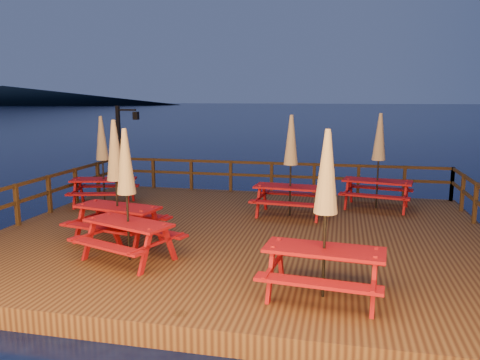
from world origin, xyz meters
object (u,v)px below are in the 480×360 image
Objects in this scene: picnic_table_0 at (291,164)px; picnic_table_2 at (325,212)px; lamp_post at (123,139)px; picnic_table_1 at (378,160)px.

picnic_table_0 reaches higher than picnic_table_2.
lamp_post is 11.01m from picnic_table_2.
picnic_table_2 is at bearing -89.80° from picnic_table_1.
picnic_table_0 is 5.44m from picnic_table_2.
picnic_table_0 is at bearing -23.10° from lamp_post.
picnic_table_2 is (7.53, -8.03, -0.33)m from lamp_post.
lamp_post reaches higher than picnic_table_2.
picnic_table_0 is 1.01× the size of picnic_table_2.
picnic_table_1 is at bearing 84.86° from picnic_table_2.
picnic_table_1 is 1.01× the size of picnic_table_2.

